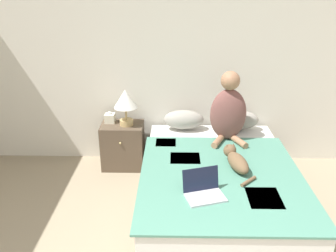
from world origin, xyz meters
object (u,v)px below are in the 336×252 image
object	(u,v)px
person_sitting	(228,111)
cat_tabby	(236,160)
pillow_near	(184,120)
table_lamp	(125,101)
bed	(218,187)
nightstand	(123,145)
tissue_box	(110,118)
laptop_open	(204,191)
pillow_far	(238,120)

from	to	relation	value
person_sitting	cat_tabby	size ratio (longest dim) A/B	1.35
pillow_near	table_lamp	size ratio (longest dim) A/B	1.10
person_sitting	table_lamp	size ratio (longest dim) A/B	1.78
cat_tabby	table_lamp	world-z (taller)	table_lamp
bed	nightstand	world-z (taller)	nightstand
person_sitting	bed	bearing A→B (deg)	-104.24
person_sitting	tissue_box	xyz separation A→B (m)	(-1.39, 0.32, -0.22)
nightstand	cat_tabby	bearing A→B (deg)	-36.93
nightstand	tissue_box	world-z (taller)	tissue_box
bed	nightstand	bearing A→B (deg)	141.09
laptop_open	pillow_near	bearing A→B (deg)	78.37
nightstand	tissue_box	size ratio (longest dim) A/B	4.04
laptop_open	pillow_far	bearing A→B (deg)	53.13
pillow_near	laptop_open	world-z (taller)	pillow_near
pillow_far	table_lamp	world-z (taller)	table_lamp
bed	table_lamp	distance (m)	1.47
bed	pillow_near	world-z (taller)	pillow_near
pillow_far	person_sitting	xyz separation A→B (m)	(-0.18, -0.30, 0.22)
bed	pillow_far	xyz separation A→B (m)	(0.33, 0.91, 0.37)
nightstand	table_lamp	xyz separation A→B (m)	(0.06, -0.02, 0.59)
pillow_near	person_sitting	distance (m)	0.61
bed	person_sitting	size ratio (longest dim) A/B	2.70
nightstand	table_lamp	distance (m)	0.59
cat_tabby	person_sitting	bearing A→B (deg)	-14.35
table_lamp	nightstand	bearing A→B (deg)	162.53
laptop_open	nightstand	world-z (taller)	laptop_open
pillow_near	person_sitting	world-z (taller)	person_sitting
laptop_open	tissue_box	size ratio (longest dim) A/B	2.71
cat_tabby	laptop_open	bearing A→B (deg)	130.36
laptop_open	person_sitting	bearing A→B (deg)	56.21
nightstand	bed	bearing A→B (deg)	-38.91
tissue_box	cat_tabby	bearing A→B (deg)	-35.50
bed	pillow_far	world-z (taller)	pillow_far
cat_tabby	tissue_box	size ratio (longest dim) A/B	4.17
cat_tabby	laptop_open	world-z (taller)	laptop_open
pillow_near	cat_tabby	bearing A→B (deg)	-63.30
nightstand	table_lamp	size ratio (longest dim) A/B	1.27
pillow_far	pillow_near	bearing A→B (deg)	180.00
pillow_near	cat_tabby	world-z (taller)	pillow_near
cat_tabby	tissue_box	xyz separation A→B (m)	(-1.39, 0.99, 0.04)
tissue_box	pillow_far	bearing A→B (deg)	-0.77
table_lamp	tissue_box	bearing A→B (deg)	159.29
person_sitting	cat_tabby	bearing A→B (deg)	-90.09
pillow_near	table_lamp	distance (m)	0.74
person_sitting	laptop_open	distance (m)	1.25
pillow_near	person_sitting	xyz separation A→B (m)	(0.49, -0.30, 0.22)
pillow_near	pillow_far	distance (m)	0.66
pillow_far	table_lamp	bearing A→B (deg)	-177.48
laptop_open	table_lamp	distance (m)	1.66
pillow_far	bed	bearing A→B (deg)	-110.01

